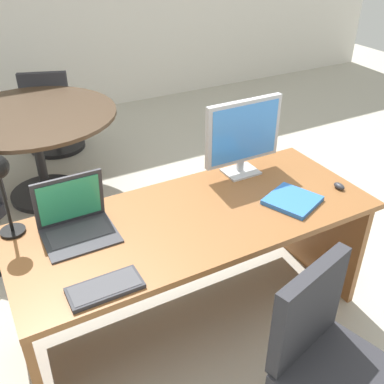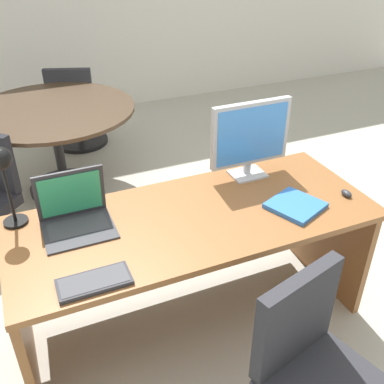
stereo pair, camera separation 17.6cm
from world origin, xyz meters
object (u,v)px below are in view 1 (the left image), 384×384
Objects in this scene: mouse at (339,186)px; office_chair at (330,383)px; monitor at (243,134)px; book at (292,200)px; keyboard at (105,288)px; meeting_chair_far at (52,118)px; laptop at (74,215)px; meeting_table at (35,134)px; desk at (191,243)px.

mouse is 1.06m from office_chair.
office_chair is at bearing -132.55° from mouse.
monitor reaches higher than book.
meeting_chair_far is at bearing 81.69° from keyboard.
book is at bearing -16.19° from laptop.
meeting_table is at bearing 86.45° from keyboard.
meeting_chair_far is at bearing 95.10° from office_chair.
mouse is at bearing -2.51° from book.
laptop is at bearing -94.07° from meeting_table.
keyboard is 0.23× the size of meeting_table.
keyboard is at bearing -172.08° from book.
book is at bearing 7.92° from keyboard.
laptop is 1.11× the size of keyboard.
monitor is 6.61× the size of mouse.
laptop reaches higher than mouse.
office_chair reaches higher than meeting_table.
laptop is 1.44m from mouse.
meeting_table is (-0.90, 1.58, -0.44)m from monitor.
keyboard is 4.21× the size of mouse.
monitor is at bearing -76.05° from meeting_chair_far.
keyboard is at bearing -93.55° from meeting_table.
book is at bearing -76.82° from meeting_chair_far.
monitor is at bearing 24.86° from desk.
laptop is at bearing -175.09° from monitor.
keyboard is 1.03m from office_chair.
keyboard is (-1.04, -0.56, -0.24)m from monitor.
keyboard reaches higher than meeting_table.
office_chair reaches higher than mouse.
meeting_chair_far reaches higher than book.
meeting_chair_far is (-0.15, 2.64, -0.19)m from desk.
book is at bearing 65.02° from office_chair.
desk is 1.42× the size of meeting_table.
desk is 2.20× the size of meeting_chair_far.
book is (-0.32, 0.01, -0.00)m from mouse.
monitor reaches higher than meeting_chair_far.
book is at bearing -64.10° from meeting_table.
meeting_table is at bearing 119.74° from monitor.
laptop is (-1.02, -0.09, -0.17)m from monitor.
keyboard is 0.94× the size of book.
laptop is 1.70m from meeting_table.
meeting_chair_far is at bearing 93.21° from desk.
office_chair is at bearing -103.99° from monitor.
meeting_table is (-0.45, 1.79, 0.03)m from desk.
desk is 1.85m from meeting_table.
book is at bearing -20.47° from desk.
book is (0.06, -0.40, -0.24)m from monitor.
office_chair reaches higher than desk.
mouse is 3.04m from meeting_chair_far.
keyboard is 2.15m from meeting_table.
monitor is at bearing -60.26° from meeting_table.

